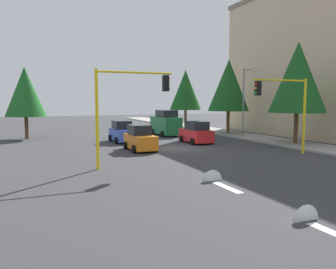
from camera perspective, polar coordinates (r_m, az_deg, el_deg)
ground_plane at (r=28.00m, az=1.30°, el=-2.28°), size 120.00×120.00×0.00m
sidewalk_kerb at (r=37.54m, az=12.90°, el=-0.25°), size 80.00×4.00×0.15m
lane_arrow_near at (r=16.58m, az=8.15°, el=-7.96°), size 2.40×1.10×1.10m
lane_arrow_mid at (r=12.05m, az=23.40°, el=-13.69°), size 2.40×1.10×1.10m
apartment_block at (r=42.13m, az=22.87°, el=10.86°), size 20.54×9.30×15.93m
traffic_signal_near_right at (r=20.11m, az=-6.56°, el=5.89°), size 0.36×4.59×5.62m
traffic_signal_near_left at (r=25.71m, az=18.62°, el=5.28°), size 0.36×4.59×5.40m
street_lamp_curbside at (r=35.46m, az=12.65°, el=6.33°), size 2.15×0.28×7.00m
tree_roadside_far at (r=48.07m, az=2.92°, el=7.32°), size 4.35×4.35×7.95m
tree_roadside_near at (r=31.98m, az=20.55°, el=8.79°), size 4.81×4.81×8.83m
tree_opposite_side at (r=37.32m, az=-22.44°, el=6.51°), size 3.91×3.91×7.14m
tree_roadside_mid at (r=39.58m, az=9.93°, el=7.97°), size 4.56×4.56×8.36m
delivery_van_green at (r=38.12m, az=-0.37°, el=1.81°), size 4.80×2.22×2.77m
car_orange at (r=26.84m, az=-4.60°, el=-0.72°), size 3.63×1.95×1.98m
car_red at (r=31.39m, az=4.66°, el=0.23°), size 3.68×2.07×1.98m
car_blue at (r=32.36m, az=-7.56°, el=0.36°), size 3.76×1.96×1.98m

